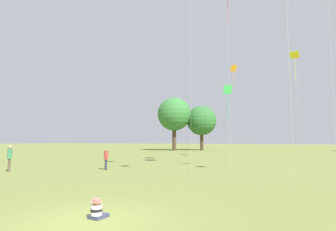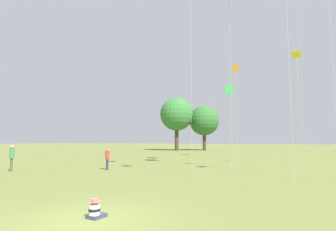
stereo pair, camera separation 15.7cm
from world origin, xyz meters
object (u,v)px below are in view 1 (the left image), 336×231
(distant_tree_0, at_px, (174,114))
(distant_tree_3, at_px, (202,121))
(kite_7, at_px, (234,73))
(seated_toddler, at_px, (97,210))
(kite_6, at_px, (228,93))
(person_standing_0, at_px, (106,157))
(person_standing_2, at_px, (10,155))
(kite_4, at_px, (295,61))

(distant_tree_0, xyz_separation_m, distant_tree_3, (5.21, 3.30, -1.29))
(kite_7, relative_size, distant_tree_3, 1.07)
(seated_toddler, distance_m, kite_7, 24.53)
(kite_6, relative_size, distant_tree_0, 0.58)
(kite_6, bearing_deg, distant_tree_0, -53.64)
(seated_toddler, height_order, person_standing_0, person_standing_0)
(person_standing_0, relative_size, distant_tree_0, 0.14)
(distant_tree_0, distance_m, distant_tree_3, 6.30)
(distant_tree_3, bearing_deg, distant_tree_0, -147.63)
(person_standing_2, distance_m, distant_tree_3, 43.37)
(person_standing_0, distance_m, kite_7, 17.01)
(seated_toddler, distance_m, person_standing_0, 12.42)
(kite_7, xyz_separation_m, distant_tree_3, (-10.71, 27.07, -3.09))
(kite_7, distance_m, distant_tree_3, 29.28)
(kite_4, bearing_deg, kite_7, 18.83)
(kite_6, bearing_deg, distant_tree_3, -63.23)
(distant_tree_0, bearing_deg, kite_4, -53.21)
(seated_toddler, distance_m, kite_4, 20.59)
(person_standing_2, distance_m, kite_7, 22.47)
(person_standing_0, bearing_deg, seated_toddler, -41.90)
(person_standing_0, distance_m, person_standing_2, 6.63)
(distant_tree_0, bearing_deg, kite_7, -56.18)
(kite_4, bearing_deg, distant_tree_3, -2.08)
(seated_toddler, height_order, distant_tree_3, distant_tree_3)
(kite_4, height_order, kite_7, kite_7)
(seated_toddler, distance_m, distant_tree_0, 49.38)
(kite_4, xyz_separation_m, kite_7, (-5.70, 5.15, 0.75))
(distant_tree_0, bearing_deg, person_standing_0, -77.42)
(kite_4, bearing_deg, distant_tree_0, 7.71)
(person_standing_2, height_order, distant_tree_0, distant_tree_0)
(seated_toddler, xyz_separation_m, distant_tree_0, (-15.01, 46.43, 7.53))
(kite_4, relative_size, kite_6, 1.45)
(person_standing_2, xyz_separation_m, kite_7, (13.49, 15.88, 8.42))
(kite_7, bearing_deg, person_standing_2, 49.18)
(person_standing_2, bearing_deg, seated_toddler, 58.16)
(seated_toddler, bearing_deg, kite_4, 77.63)
(distant_tree_0, bearing_deg, seated_toddler, -72.09)
(distant_tree_0, height_order, distant_tree_3, distant_tree_0)
(kite_6, distance_m, distant_tree_0, 35.87)
(person_standing_2, xyz_separation_m, kite_4, (19.20, 10.72, 7.67))
(kite_6, distance_m, kite_7, 8.84)
(person_standing_0, height_order, person_standing_2, person_standing_2)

